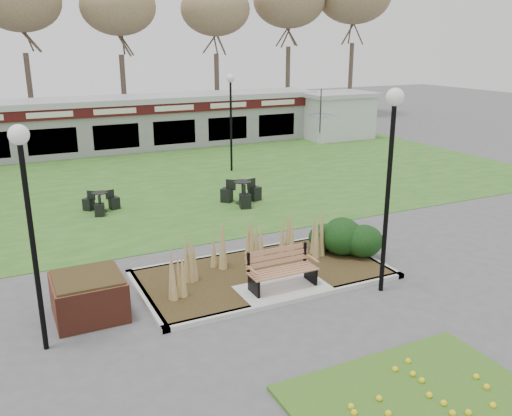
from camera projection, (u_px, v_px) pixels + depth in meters
name	position (u px, v px, depth m)	size (l,w,h in m)	color
ground	(286.00, 295.00, 13.01)	(100.00, 100.00, 0.00)	#515154
lawn	(151.00, 182.00, 23.31)	(34.00, 16.00, 0.02)	#296520
flower_bed	(419.00, 402.00, 9.03)	(4.20, 3.00, 0.16)	#2A611B
planting_bed	(303.00, 253.00, 14.59)	(6.75, 3.40, 1.27)	#2E2212
park_bench	(281.00, 268.00, 13.05)	(1.70, 0.66, 0.93)	#A16949
brick_planter	(89.00, 296.00, 11.88)	(1.50, 1.50, 0.95)	brown
food_pavilion	(110.00, 124.00, 29.72)	(24.60, 3.40, 2.90)	gray
service_hut	(336.00, 115.00, 33.69)	(4.40, 3.40, 2.83)	silver
tree_backdrop	(76.00, 0.00, 34.59)	(47.24, 5.24, 10.36)	#47382B
lamp_post_near_left	(26.00, 191.00, 9.78)	(0.37, 0.37, 4.45)	black
lamp_post_near_right	(391.00, 147.00, 12.20)	(0.40, 0.40, 4.86)	black
lamp_post_mid_right	(231.00, 101.00, 24.44)	(0.37, 0.37, 4.42)	black
bistro_set_b	(242.00, 196.00, 20.20)	(1.55, 1.54, 0.85)	black
bistro_set_c	(101.00, 205.00, 19.23)	(1.28, 1.29, 0.71)	black
patio_umbrella	(320.00, 129.00, 27.54)	(2.19, 2.23, 2.45)	black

